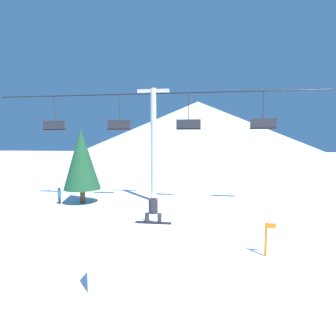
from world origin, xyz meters
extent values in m
plane|color=white|center=(0.00, 0.00, 0.00)|extent=(220.00, 220.00, 0.00)
cone|color=silver|center=(0.00, 68.78, 8.11)|extent=(75.50, 75.50, 16.21)
cube|color=white|center=(-0.16, -0.91, 0.71)|extent=(3.20, 3.47, 1.42)
cube|color=silver|center=(-0.16, 0.77, 1.39)|extent=(3.20, 0.10, 0.06)
cube|color=black|center=(-0.25, 0.06, 1.43)|extent=(1.44, 0.26, 0.03)
cylinder|color=black|center=(-0.50, 0.06, 1.63)|extent=(0.16, 0.16, 0.37)
cylinder|color=black|center=(0.00, 0.06, 1.63)|extent=(0.16, 0.16, 0.37)
cylinder|color=black|center=(-0.25, 0.06, 2.11)|extent=(0.36, 0.36, 0.57)
sphere|color=#B2B2B7|center=(-0.25, 0.06, 2.50)|extent=(0.22, 0.22, 0.22)
cylinder|color=#B2B2B7|center=(-2.08, 9.93, 4.29)|extent=(0.44, 0.44, 8.57)
cube|color=#B2B2B7|center=(-2.08, 9.93, 8.37)|extent=(2.40, 0.24, 0.24)
cylinder|color=black|center=(-2.08, 9.93, 8.17)|extent=(24.99, 0.08, 0.08)
cylinder|color=#28282D|center=(-10.05, 9.93, 6.85)|extent=(0.06, 0.06, 2.64)
cube|color=#232328|center=(-10.05, 9.93, 5.53)|extent=(1.80, 0.44, 0.08)
cube|color=#232328|center=(-10.05, 9.75, 5.88)|extent=(1.80, 0.08, 0.70)
cylinder|color=#28282D|center=(-4.74, 9.93, 6.85)|extent=(0.06, 0.06, 2.64)
cube|color=#232328|center=(-4.74, 9.93, 5.53)|extent=(1.80, 0.44, 0.08)
cube|color=#232328|center=(-4.74, 9.75, 5.88)|extent=(1.80, 0.08, 0.70)
cylinder|color=#28282D|center=(0.57, 9.93, 6.85)|extent=(0.06, 0.06, 2.64)
cube|color=#232328|center=(0.57, 9.93, 5.53)|extent=(1.80, 0.44, 0.08)
cube|color=#232328|center=(0.57, 9.75, 5.88)|extent=(1.80, 0.08, 0.70)
cylinder|color=#28282D|center=(5.88, 9.93, 6.85)|extent=(0.06, 0.06, 2.64)
cube|color=#232328|center=(5.88, 9.93, 5.53)|extent=(1.80, 0.44, 0.08)
cube|color=#232328|center=(5.88, 9.75, 5.88)|extent=(1.80, 0.08, 0.70)
cylinder|color=#4C3823|center=(-7.25, 8.51, 0.54)|extent=(0.38, 0.38, 1.08)
cone|color=#194728|center=(-7.25, 8.51, 3.34)|extent=(2.67, 2.67, 4.51)
cylinder|color=orange|center=(4.21, 0.81, 0.69)|extent=(0.10, 0.10, 1.39)
cube|color=orange|center=(4.39, 0.81, 1.27)|extent=(0.36, 0.02, 0.20)
cylinder|color=black|center=(-8.83, 8.03, 0.23)|extent=(0.17, 0.17, 0.45)
cylinder|color=#1E5693|center=(-8.83, 8.03, 0.75)|extent=(0.24, 0.24, 0.60)
sphere|color=#232328|center=(-8.83, 8.03, 1.14)|extent=(0.18, 0.18, 0.18)
camera|label=1|loc=(1.64, -9.78, 4.61)|focal=28.00mm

